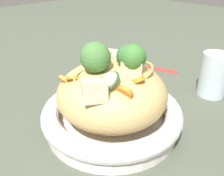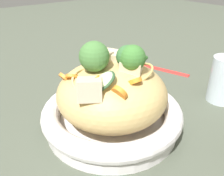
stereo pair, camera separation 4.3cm
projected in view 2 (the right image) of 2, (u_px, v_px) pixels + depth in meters
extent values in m
plane|color=#4A5143|center=(112.00, 127.00, 0.47)|extent=(3.00, 3.00, 0.00)
cylinder|color=white|center=(112.00, 123.00, 0.46)|extent=(0.24, 0.24, 0.02)
torus|color=white|center=(112.00, 112.00, 0.45)|extent=(0.26, 0.26, 0.03)
ellipsoid|color=tan|center=(112.00, 93.00, 0.43)|extent=(0.20, 0.20, 0.11)
torus|color=tan|center=(96.00, 81.00, 0.41)|extent=(0.08, 0.08, 0.02)
torus|color=tan|center=(90.00, 82.00, 0.40)|extent=(0.07, 0.06, 0.03)
torus|color=#DAB170|center=(118.00, 65.00, 0.44)|extent=(0.05, 0.04, 0.02)
torus|color=tan|center=(135.00, 74.00, 0.41)|extent=(0.09, 0.09, 0.03)
cone|color=#93AB74|center=(132.00, 71.00, 0.40)|extent=(0.02, 0.02, 0.02)
sphere|color=#3E7833|center=(133.00, 58.00, 0.39)|extent=(0.05, 0.05, 0.04)
cone|color=#8EAF68|center=(95.00, 71.00, 0.40)|extent=(0.02, 0.02, 0.02)
sphere|color=#477A3B|center=(94.00, 56.00, 0.38)|extent=(0.05, 0.05, 0.05)
cone|color=#8FB174|center=(127.00, 69.00, 0.40)|extent=(0.02, 0.02, 0.02)
sphere|color=#3A6C39|center=(128.00, 57.00, 0.39)|extent=(0.04, 0.04, 0.04)
cylinder|color=orange|center=(65.00, 78.00, 0.41)|extent=(0.02, 0.02, 0.02)
cylinder|color=orange|center=(136.00, 81.00, 0.37)|extent=(0.02, 0.02, 0.02)
cylinder|color=orange|center=(94.00, 83.00, 0.37)|extent=(0.03, 0.03, 0.03)
cylinder|color=orange|center=(120.00, 93.00, 0.35)|extent=(0.02, 0.03, 0.03)
cylinder|color=orange|center=(72.00, 77.00, 0.40)|extent=(0.03, 0.03, 0.02)
cylinder|color=beige|center=(133.00, 61.00, 0.47)|extent=(0.04, 0.04, 0.02)
torus|color=#2D5B29|center=(133.00, 61.00, 0.47)|extent=(0.04, 0.04, 0.02)
cylinder|color=beige|center=(103.00, 82.00, 0.37)|extent=(0.05, 0.05, 0.03)
torus|color=#30502F|center=(103.00, 82.00, 0.37)|extent=(0.05, 0.06, 0.03)
cylinder|color=beige|center=(131.00, 61.00, 0.43)|extent=(0.04, 0.05, 0.03)
torus|color=#285E26|center=(131.00, 61.00, 0.43)|extent=(0.05, 0.06, 0.04)
cylinder|color=beige|center=(137.00, 61.00, 0.45)|extent=(0.04, 0.04, 0.02)
torus|color=#2A5D22|center=(137.00, 61.00, 0.45)|extent=(0.05, 0.05, 0.03)
cube|color=beige|center=(110.00, 57.00, 0.43)|extent=(0.05, 0.05, 0.03)
cube|color=beige|center=(105.00, 59.00, 0.42)|extent=(0.04, 0.04, 0.03)
cube|color=beige|center=(131.00, 67.00, 0.40)|extent=(0.05, 0.05, 0.02)
cube|color=beige|center=(90.00, 89.00, 0.36)|extent=(0.05, 0.05, 0.04)
cylinder|color=red|center=(153.00, 66.00, 0.73)|extent=(0.07, 0.22, 0.01)
cylinder|color=red|center=(151.00, 67.00, 0.72)|extent=(0.07, 0.22, 0.01)
cylinder|color=silver|center=(224.00, 80.00, 0.53)|extent=(0.06, 0.06, 0.10)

